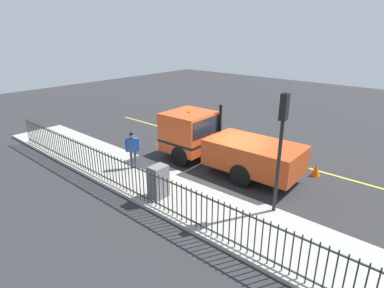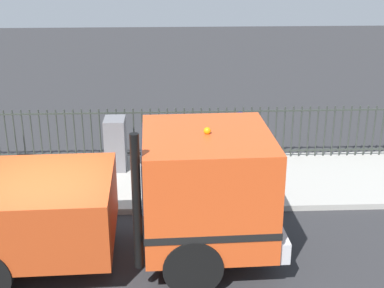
% 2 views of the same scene
% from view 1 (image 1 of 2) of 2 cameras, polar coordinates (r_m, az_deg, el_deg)
% --- Properties ---
extents(ground_plane, '(55.58, 55.58, 0.00)m').
position_cam_1_polar(ground_plane, '(14.36, 7.79, -4.98)').
color(ground_plane, '#2B2B2D').
rests_on(ground_plane, ground).
extents(sidewalk_slab, '(2.96, 25.27, 0.13)m').
position_cam_1_polar(sidewalk_slab, '(12.02, -1.03, -9.72)').
color(sidewalk_slab, '#A3A099').
rests_on(sidewalk_slab, ground).
extents(lane_marking, '(0.12, 22.74, 0.01)m').
position_cam_1_polar(lane_marking, '(16.40, 12.79, -2.04)').
color(lane_marking, yellow).
rests_on(lane_marking, ground).
extents(work_truck, '(2.46, 6.86, 2.69)m').
position_cam_1_polar(work_truck, '(14.40, 4.26, 0.64)').
color(work_truck, '#D84C1E').
rests_on(work_truck, ground).
extents(worker_standing, '(0.51, 0.48, 1.71)m').
position_cam_1_polar(worker_standing, '(14.17, -10.78, -0.36)').
color(worker_standing, '#264C99').
rests_on(worker_standing, sidewalk_slab).
extents(iron_fence, '(0.04, 21.51, 1.32)m').
position_cam_1_polar(iron_fence, '(10.88, -5.57, -8.81)').
color(iron_fence, '#2D332D').
rests_on(iron_fence, sidewalk_slab).
extents(traffic_light_near, '(0.32, 0.23, 4.10)m').
position_cam_1_polar(traffic_light_near, '(10.32, 16.02, 2.36)').
color(traffic_light_near, black).
rests_on(traffic_light_near, sidewalk_slab).
extents(utility_cabinet, '(0.66, 0.48, 1.25)m').
position_cam_1_polar(utility_cabinet, '(11.72, -6.07, -6.83)').
color(utility_cabinet, slate).
rests_on(utility_cabinet, sidewalk_slab).
extents(traffic_cone, '(0.39, 0.39, 0.55)m').
position_cam_1_polar(traffic_cone, '(14.77, 21.62, -4.39)').
color(traffic_cone, orange).
rests_on(traffic_cone, ground).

